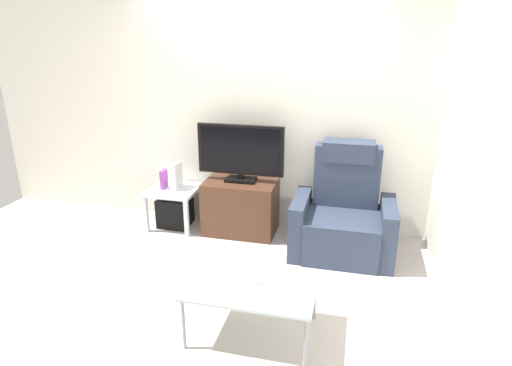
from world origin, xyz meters
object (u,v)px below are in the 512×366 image
game_console (176,176)px  cell_phone (257,279)px  recliner_armchair (344,216)px  coffee_table (252,287)px  book_upright (164,179)px  subwoofer_box (175,211)px  television (241,152)px  side_table (174,194)px  tv_stand (241,207)px

game_console → cell_phone: 2.04m
recliner_armchair → coffee_table: 1.55m
recliner_armchair → coffee_table: size_ratio=1.20×
book_upright → game_console: game_console is taller
subwoofer_box → game_console: size_ratio=1.14×
television → side_table: size_ratio=1.70×
game_console → coffee_table: 2.07m
recliner_armchair → side_table: bearing=175.5°
recliner_armchair → side_table: 1.88m
book_upright → television: bearing=3.1°
cell_phone → television: bearing=86.0°
recliner_armchair → book_upright: (-1.98, 0.15, 0.18)m
recliner_armchair → subwoofer_box: recliner_armchair is taller
subwoofer_box → coffee_table: 2.09m
tv_stand → coffee_table: 1.71m
subwoofer_box → recliner_armchair: bearing=-5.1°
book_upright → coffee_table: book_upright is taller
coffee_table → cell_phone: (0.02, 0.06, 0.03)m
recliner_armchair → side_table: recliner_armchair is taller
tv_stand → subwoofer_box: tv_stand is taller
tv_stand → recliner_armchair: bearing=-9.1°
tv_stand → side_table: size_ratio=1.42×
side_table → game_console: size_ratio=1.86×
book_upright → subwoofer_box: bearing=11.3°
tv_stand → book_upright: (-0.87, -0.03, 0.26)m
side_table → coffee_table: size_ratio=0.60×
book_upright → recliner_armchair: bearing=-4.3°
television → recliner_armchair: 1.24m
tv_stand → cell_phone: tv_stand is taller
television → cell_phone: (0.56, -1.58, -0.48)m
tv_stand → television: 0.61m
television → coffee_table: bearing=-71.8°
television → coffee_table: size_ratio=1.02×
recliner_armchair → side_table: (-1.88, 0.17, 0.00)m
book_upright → cell_phone: (1.43, -1.53, -0.13)m
side_table → cell_phone: (1.33, -1.55, 0.05)m
television → cell_phone: bearing=-70.5°
cell_phone → tv_stand: bearing=86.2°
side_table → coffee_table: bearing=-50.8°
television → coffee_table: 1.80m
game_console → coffee_table: size_ratio=0.32×
tv_stand → television: (0.00, 0.02, 0.61)m
cell_phone → game_console: bearing=106.2°
subwoofer_box → book_upright: (-0.10, -0.02, 0.38)m
tv_stand → coffee_table: bearing=-71.6°
coffee_table → book_upright: bearing=131.6°
side_table → book_upright: bearing=-168.7°
tv_stand → game_console: bearing=179.9°
side_table → subwoofer_box: 0.21m
book_upright → game_console: (0.14, 0.03, 0.04)m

